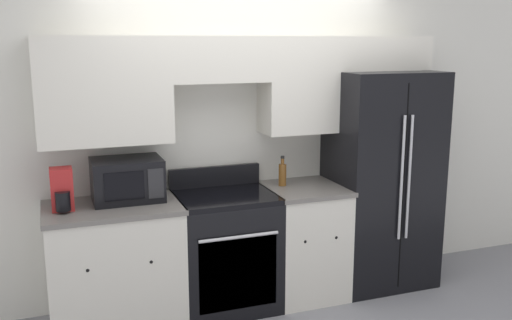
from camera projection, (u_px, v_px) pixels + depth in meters
name	position (u px, v px, depth m)	size (l,w,h in m)	color
ground_plane	(270.00, 317.00, 4.34)	(12.00, 12.00, 0.00)	gray
wall_back	(245.00, 118.00, 4.58)	(8.00, 0.39, 2.60)	silver
lower_cabinets_left	(115.00, 265.00, 4.16)	(0.96, 0.64, 0.92)	silver
lower_cabinets_right	(304.00, 241.00, 4.67)	(0.61, 0.64, 0.92)	silver
oven_range	(226.00, 250.00, 4.44)	(0.75, 0.65, 1.08)	black
refrigerator	(377.00, 178.00, 4.89)	(0.85, 0.81, 1.82)	black
microwave	(127.00, 180.00, 4.16)	(0.50, 0.38, 0.31)	black
bottle	(282.00, 174.00, 4.59)	(0.06, 0.06, 0.24)	brown
coffee_maker	(62.00, 191.00, 3.91)	(0.15, 0.20, 0.30)	#B22323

